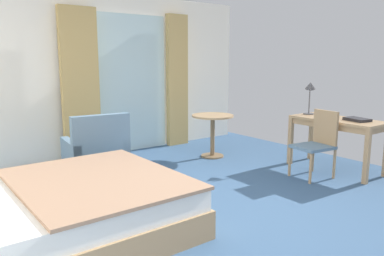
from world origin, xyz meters
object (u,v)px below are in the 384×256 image
Objects in this scene: desk_lamp at (310,90)px; round_cafe_table at (213,126)px; bed at (53,212)px; closed_book at (357,119)px; desk_chair at (318,141)px; armchair_by_window at (97,153)px; writing_desk at (337,125)px.

round_cafe_table is at bearing 134.11° from desk_lamp.
bed is 4.29× the size of desk_lamp.
bed is 6.87× the size of closed_book.
desk_lamp is at bearing 96.36° from closed_book.
desk_chair is 2.94m from armchair_by_window.
writing_desk is at bearing -3.72° from bed.
bed is at bearing 175.42° from desk_chair.
desk_chair reaches higher than round_cafe_table.
armchair_by_window is 1.94m from round_cafe_table.
closed_book is 0.36× the size of armchair_by_window.
armchair_by_window is (-2.97, 1.14, -0.76)m from desk_lamp.
desk_chair is 1.03m from desk_lamp.
round_cafe_table is at bearing 105.08° from desk_chair.
armchair_by_window is (-2.38, 1.72, -0.14)m from desk_chair.
desk_lamp is at bearing -45.89° from round_cafe_table.
desk_chair is 1.70m from round_cafe_table.
armchair_by_window reaches higher than writing_desk.
bed reaches higher than armchair_by_window.
desk_chair is at bearing -177.41° from writing_desk.
armchair_by_window is at bearing 149.15° from writing_desk.
writing_desk is 2.44× the size of desk_lamp.
desk_lamp is at bearing 78.31° from writing_desk.
desk_chair is at bearing -4.58° from bed.
round_cafe_table is (1.94, -0.08, 0.16)m from armchair_by_window.
writing_desk is 0.73m from desk_lamp.
armchair_by_window is at bearing 144.08° from desk_chair.
desk_lamp is 3.27m from armchair_by_window.
closed_book is at bearing -34.29° from armchair_by_window.
writing_desk is 1.87m from round_cafe_table.
writing_desk reaches higher than round_cafe_table.
writing_desk is 1.40× the size of desk_chair.
bed is 3.98m from closed_book.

